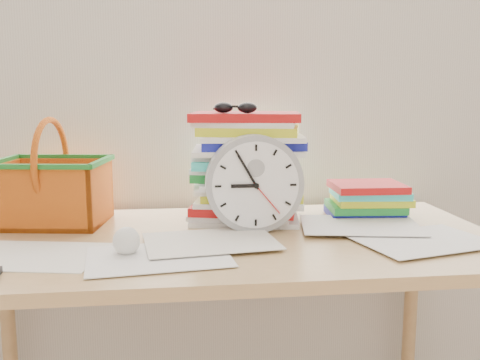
{
  "coord_description": "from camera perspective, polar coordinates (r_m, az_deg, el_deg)",
  "views": [
    {
      "loc": [
        -0.13,
        0.28,
        1.12
      ],
      "look_at": [
        0.03,
        1.6,
        0.9
      ],
      "focal_mm": 40.0,
      "sensor_mm": 36.0,
      "label": 1
    }
  ],
  "objects": [
    {
      "name": "scattered_papers",
      "position": [
        1.38,
        -1.41,
        -5.76
      ],
      "size": [
        1.26,
        0.42,
        0.02
      ],
      "primitive_type": null,
      "color": "white",
      "rests_on": "desk"
    },
    {
      "name": "curtain",
      "position": [
        1.72,
        -2.75,
        15.52
      ],
      "size": [
        2.4,
        0.01,
        2.5
      ],
      "primitive_type": "cube",
      "color": "silver",
      "rests_on": "room_shell"
    },
    {
      "name": "sunglasses",
      "position": [
        1.46,
        -0.5,
        7.73
      ],
      "size": [
        0.16,
        0.15,
        0.03
      ],
      "primitive_type": null,
      "rotation": [
        0.0,
        0.0,
        -0.33
      ],
      "color": "black",
      "rests_on": "paper_stack"
    },
    {
      "name": "paper_stack",
      "position": [
        1.53,
        0.68,
        1.44
      ],
      "size": [
        0.36,
        0.32,
        0.31
      ],
      "primitive_type": null,
      "rotation": [
        0.0,
        0.0,
        -0.16
      ],
      "color": "white",
      "rests_on": "desk"
    },
    {
      "name": "basket",
      "position": [
        1.57,
        -19.43,
        0.76
      ],
      "size": [
        0.32,
        0.27,
        0.29
      ],
      "primitive_type": null,
      "rotation": [
        0.0,
        0.0,
        -0.15
      ],
      "color": "orange",
      "rests_on": "desk"
    },
    {
      "name": "crumpled_ball",
      "position": [
        1.25,
        -12.04,
        -6.36
      ],
      "size": [
        0.06,
        0.06,
        0.06
      ],
      "primitive_type": "sphere",
      "color": "white",
      "rests_on": "desk"
    },
    {
      "name": "book_stack",
      "position": [
        1.62,
        13.44,
        -2.06
      ],
      "size": [
        0.25,
        0.19,
        0.1
      ],
      "primitive_type": null,
      "rotation": [
        0.0,
        0.0,
        -0.02
      ],
      "color": "white",
      "rests_on": "desk"
    },
    {
      "name": "clock",
      "position": [
        1.4,
        1.53,
        -0.39
      ],
      "size": [
        0.26,
        0.05,
        0.26
      ],
      "primitive_type": "cylinder",
      "rotation": [
        1.57,
        0.0,
        0.0
      ],
      "color": "#98999A",
      "rests_on": "desk"
    },
    {
      "name": "desk",
      "position": [
        1.4,
        -1.39,
        -8.96
      ],
      "size": [
        1.4,
        0.7,
        0.75
      ],
      "color": "tan",
      "rests_on": "ground"
    }
  ]
}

